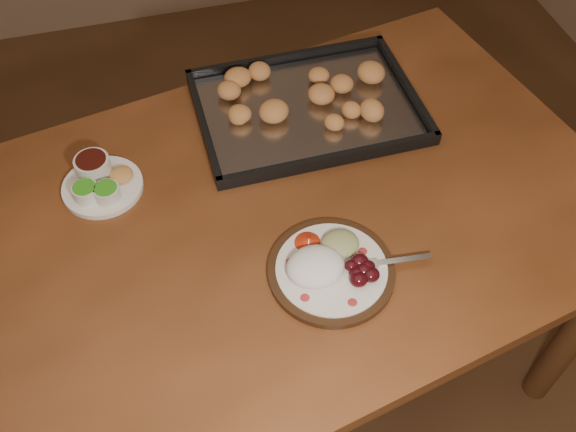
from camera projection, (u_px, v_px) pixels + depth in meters
name	position (u px, v px, depth m)	size (l,w,h in m)	color
dining_table	(259.00, 246.00, 1.37)	(1.64, 1.17, 0.75)	brown
dinner_plate	(329.00, 266.00, 1.20)	(0.31, 0.24, 0.06)	black
condiment_saucer	(99.00, 181.00, 1.33)	(0.17, 0.17, 0.06)	white
baking_tray	(307.00, 106.00, 1.48)	(0.51, 0.37, 0.05)	black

